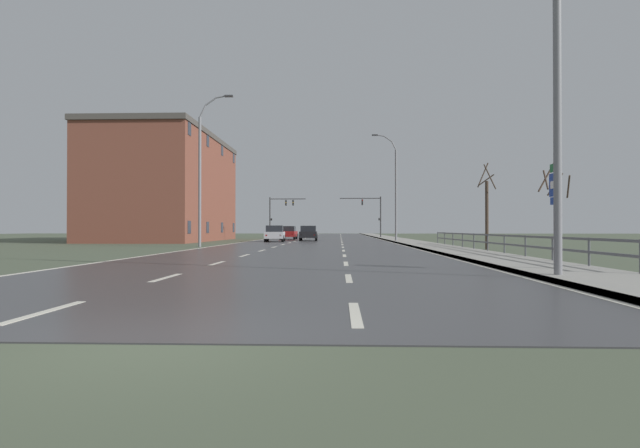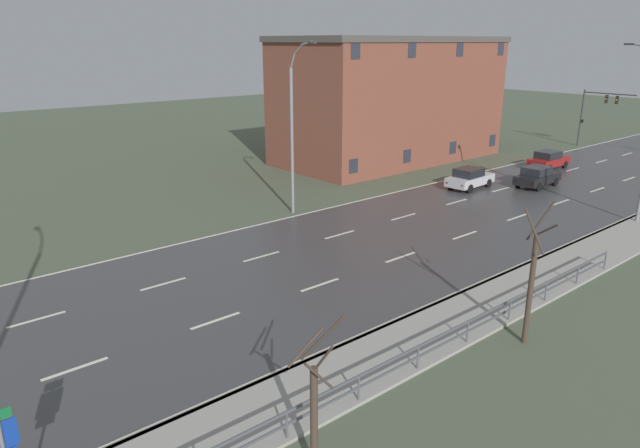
# 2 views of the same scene
# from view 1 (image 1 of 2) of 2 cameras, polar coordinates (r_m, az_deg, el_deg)

# --- Properties ---
(ground_plane) EXTENTS (160.00, 160.00, 0.12)m
(ground_plane) POSITION_cam_1_polar(r_m,az_deg,el_deg) (53.62, -0.08, -1.94)
(ground_plane) COLOR #4C5642
(road_asphalt_strip) EXTENTS (14.00, 120.00, 0.03)m
(road_asphalt_strip) POSITION_cam_1_polar(r_m,az_deg,el_deg) (65.60, 0.33, -1.62)
(road_asphalt_strip) COLOR #3D3D3F
(road_asphalt_strip) RESTS_ON ground
(sidewalk_right) EXTENTS (3.00, 120.00, 0.12)m
(sidewalk_right) POSITION_cam_1_polar(r_m,az_deg,el_deg) (65.88, 7.68, -1.57)
(sidewalk_right) COLOR gray
(sidewalk_right) RESTS_ON ground
(guardrail) EXTENTS (0.07, 27.29, 1.00)m
(guardrail) POSITION_cam_1_polar(r_m,az_deg,el_deg) (28.19, 18.13, -1.65)
(guardrail) COLOR #515459
(guardrail) RESTS_ON ground
(street_lamp_foreground) EXTENTS (2.40, 0.24, 11.34)m
(street_lamp_foreground) POSITION_cam_1_polar(r_m,az_deg,el_deg) (14.80, 24.35, 16.38)
(street_lamp_foreground) COLOR slate
(street_lamp_foreground) RESTS_ON ground
(street_lamp_midground) EXTENTS (2.43, 0.24, 10.49)m
(street_lamp_midground) POSITION_cam_1_polar(r_m,az_deg,el_deg) (50.41, 8.27, 3.89)
(street_lamp_midground) COLOR slate
(street_lamp_midground) RESTS_ON ground
(street_lamp_left_bank) EXTENTS (2.41, 0.24, 10.59)m
(street_lamp_left_bank) POSITION_cam_1_polar(r_m,az_deg,el_deg) (36.71, -12.99, 5.62)
(street_lamp_left_bank) COLOR slate
(street_lamp_left_bank) RESTS_ON ground
(highway_sign) EXTENTS (0.09, 0.68, 3.21)m
(highway_sign) POSITION_cam_1_polar(r_m,az_deg,el_deg) (16.47, 24.63, 2.25)
(highway_sign) COLOR slate
(highway_sign) RESTS_ON ground
(traffic_signal_right) EXTENTS (5.82, 0.36, 5.80)m
(traffic_signal_right) POSITION_cam_1_polar(r_m,az_deg,el_deg) (72.45, 5.86, 1.56)
(traffic_signal_right) COLOR #38383A
(traffic_signal_right) RESTS_ON ground
(traffic_signal_left) EXTENTS (5.23, 0.36, 5.80)m
(traffic_signal_left) POSITION_cam_1_polar(r_m,az_deg,el_deg) (74.02, -4.57, 1.60)
(traffic_signal_left) COLOR #38383A
(traffic_signal_left) RESTS_ON ground
(car_far_right) EXTENTS (1.93, 4.15, 1.57)m
(car_far_right) POSITION_cam_1_polar(r_m,az_deg,el_deg) (53.66, -1.29, -1.02)
(car_far_right) COLOR black
(car_far_right) RESTS_ON ground
(car_near_left) EXTENTS (2.02, 4.19, 1.57)m
(car_near_left) POSITION_cam_1_polar(r_m,az_deg,el_deg) (49.61, -5.04, -1.06)
(car_near_left) COLOR #B7B7BC
(car_near_left) RESTS_ON ground
(car_far_left) EXTENTS (1.89, 4.13, 1.57)m
(car_far_left) POSITION_cam_1_polar(r_m,az_deg,el_deg) (60.49, -3.51, -0.96)
(car_far_left) COLOR maroon
(car_far_left) RESTS_ON ground
(brick_building) EXTENTS (10.28, 21.27, 10.96)m
(brick_building) POSITION_cam_1_polar(r_m,az_deg,el_deg) (55.93, -16.60, 3.83)
(brick_building) COLOR brown
(brick_building) RESTS_ON ground
(bare_tree_near) EXTENTS (1.27, 1.31, 4.25)m
(bare_tree_near) POSITION_cam_1_polar(r_m,az_deg,el_deg) (23.40, 24.92, 0.88)
(bare_tree_near) COLOR #423328
(bare_tree_near) RESTS_ON ground
(bare_tree_mid) EXTENTS (1.08, 1.09, 5.37)m
(bare_tree_mid) POSITION_cam_1_polar(r_m,az_deg,el_deg) (32.90, 18.04, 1.40)
(bare_tree_mid) COLOR #423328
(bare_tree_mid) RESTS_ON ground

